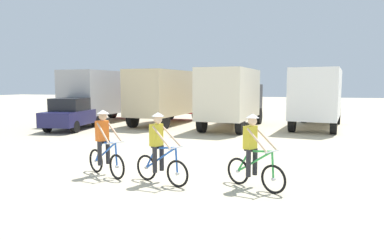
{
  "coord_description": "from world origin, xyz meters",
  "views": [
    {
      "loc": [
        4.38,
        -9.68,
        2.53
      ],
      "look_at": [
        0.37,
        3.6,
        1.1
      ],
      "focal_mm": 32.85,
      "sensor_mm": 36.0,
      "label": 1
    }
  ],
  "objects_px": {
    "box_truck_grey_hauler": "(103,94)",
    "cyclist_cowboy_hat": "(159,151)",
    "box_truck_tan_camper": "(166,94)",
    "cyclist_orange_shirt": "(104,145)",
    "box_truck_cream_rv": "(232,95)",
    "sedan_parked": "(73,114)",
    "cyclist_near_camera": "(253,154)",
    "box_truck_avon_van": "(317,95)"
  },
  "relations": [
    {
      "from": "box_truck_avon_van",
      "to": "cyclist_cowboy_hat",
      "type": "distance_m",
      "value": 13.86
    },
    {
      "from": "box_truck_tan_camper",
      "to": "cyclist_orange_shirt",
      "type": "distance_m",
      "value": 12.57
    },
    {
      "from": "box_truck_cream_rv",
      "to": "cyclist_near_camera",
      "type": "xyz_separation_m",
      "value": [
        2.59,
        -11.38,
        -1.03
      ]
    },
    {
      "from": "box_truck_grey_hauler",
      "to": "box_truck_tan_camper",
      "type": "relative_size",
      "value": 0.98
    },
    {
      "from": "box_truck_tan_camper",
      "to": "sedan_parked",
      "type": "bearing_deg",
      "value": -134.91
    },
    {
      "from": "box_truck_avon_van",
      "to": "cyclist_orange_shirt",
      "type": "bearing_deg",
      "value": -115.56
    },
    {
      "from": "cyclist_orange_shirt",
      "to": "box_truck_cream_rv",
      "type": "bearing_deg",
      "value": 82.54
    },
    {
      "from": "box_truck_cream_rv",
      "to": "sedan_parked",
      "type": "distance_m",
      "value": 8.98
    },
    {
      "from": "box_truck_avon_van",
      "to": "cyclist_cowboy_hat",
      "type": "bearing_deg",
      "value": -108.49
    },
    {
      "from": "box_truck_cream_rv",
      "to": "box_truck_grey_hauler",
      "type": "bearing_deg",
      "value": 175.2
    },
    {
      "from": "sedan_parked",
      "to": "cyclist_cowboy_hat",
      "type": "bearing_deg",
      "value": -44.6
    },
    {
      "from": "sedan_parked",
      "to": "cyclist_near_camera",
      "type": "distance_m",
      "value": 13.69
    },
    {
      "from": "box_truck_avon_van",
      "to": "box_truck_cream_rv",
      "type": "bearing_deg",
      "value": -162.51
    },
    {
      "from": "box_truck_avon_van",
      "to": "box_truck_grey_hauler",
      "type": "bearing_deg",
      "value": -176.88
    },
    {
      "from": "cyclist_orange_shirt",
      "to": "box_truck_tan_camper",
      "type": "bearing_deg",
      "value": 103.35
    },
    {
      "from": "box_truck_tan_camper",
      "to": "cyclist_cowboy_hat",
      "type": "bearing_deg",
      "value": -69.61
    },
    {
      "from": "cyclist_orange_shirt",
      "to": "sedan_parked",
      "type": "bearing_deg",
      "value": 129.93
    },
    {
      "from": "box_truck_grey_hauler",
      "to": "cyclist_cowboy_hat",
      "type": "distance_m",
      "value": 15.33
    },
    {
      "from": "box_truck_grey_hauler",
      "to": "sedan_parked",
      "type": "bearing_deg",
      "value": -84.38
    },
    {
      "from": "sedan_parked",
      "to": "box_truck_grey_hauler",
      "type": "bearing_deg",
      "value": 95.62
    },
    {
      "from": "box_truck_cream_rv",
      "to": "cyclist_cowboy_hat",
      "type": "height_order",
      "value": "box_truck_cream_rv"
    },
    {
      "from": "box_truck_avon_van",
      "to": "box_truck_tan_camper",
      "type": "bearing_deg",
      "value": -176.02
    },
    {
      "from": "sedan_parked",
      "to": "cyclist_cowboy_hat",
      "type": "distance_m",
      "value": 12.09
    },
    {
      "from": "sedan_parked",
      "to": "cyclist_orange_shirt",
      "type": "distance_m",
      "value": 10.7
    },
    {
      "from": "box_truck_grey_hauler",
      "to": "cyclist_orange_shirt",
      "type": "height_order",
      "value": "box_truck_grey_hauler"
    },
    {
      "from": "box_truck_cream_rv",
      "to": "box_truck_avon_van",
      "type": "height_order",
      "value": "same"
    },
    {
      "from": "box_truck_tan_camper",
      "to": "cyclist_near_camera",
      "type": "distance_m",
      "value": 14.1
    },
    {
      "from": "sedan_parked",
      "to": "cyclist_orange_shirt",
      "type": "height_order",
      "value": "cyclist_orange_shirt"
    },
    {
      "from": "box_truck_cream_rv",
      "to": "cyclist_cowboy_hat",
      "type": "distance_m",
      "value": 11.69
    },
    {
      "from": "box_truck_grey_hauler",
      "to": "cyclist_cowboy_hat",
      "type": "xyz_separation_m",
      "value": [
        8.99,
        -12.38,
        -1.03
      ]
    },
    {
      "from": "box_truck_tan_camper",
      "to": "box_truck_cream_rv",
      "type": "height_order",
      "value": "same"
    },
    {
      "from": "box_truck_grey_hauler",
      "to": "sedan_parked",
      "type": "height_order",
      "value": "box_truck_grey_hauler"
    },
    {
      "from": "box_truck_avon_van",
      "to": "cyclist_cowboy_hat",
      "type": "height_order",
      "value": "box_truck_avon_van"
    },
    {
      "from": "box_truck_cream_rv",
      "to": "cyclist_orange_shirt",
      "type": "height_order",
      "value": "box_truck_cream_rv"
    },
    {
      "from": "box_truck_grey_hauler",
      "to": "cyclist_orange_shirt",
      "type": "xyz_separation_m",
      "value": [
        7.25,
        -12.09,
        -1.03
      ]
    },
    {
      "from": "box_truck_avon_van",
      "to": "cyclist_orange_shirt",
      "type": "relative_size",
      "value": 3.85
    },
    {
      "from": "cyclist_cowboy_hat",
      "to": "box_truck_avon_van",
      "type": "bearing_deg",
      "value": 71.51
    },
    {
      "from": "box_truck_cream_rv",
      "to": "cyclist_orange_shirt",
      "type": "relative_size",
      "value": 3.79
    },
    {
      "from": "cyclist_near_camera",
      "to": "box_truck_avon_van",
      "type": "bearing_deg",
      "value": 80.91
    },
    {
      "from": "box_truck_tan_camper",
      "to": "cyclist_orange_shirt",
      "type": "xyz_separation_m",
      "value": [
        2.89,
        -12.19,
        -1.03
      ]
    },
    {
      "from": "box_truck_grey_hauler",
      "to": "box_truck_cream_rv",
      "type": "bearing_deg",
      "value": -4.8
    },
    {
      "from": "box_truck_avon_van",
      "to": "cyclist_cowboy_hat",
      "type": "relative_size",
      "value": 3.85
    }
  ]
}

